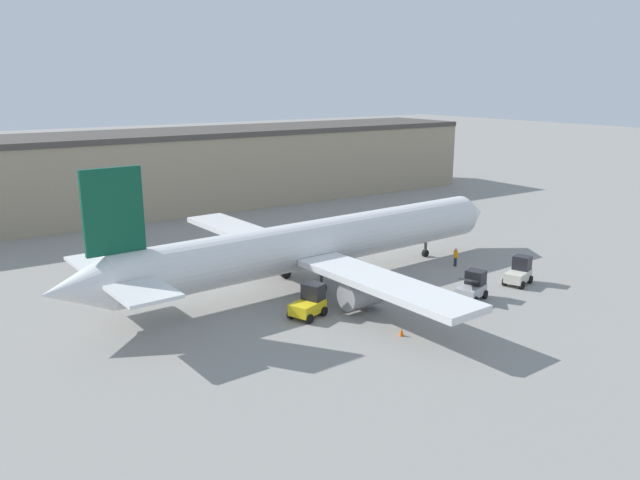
{
  "coord_description": "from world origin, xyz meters",
  "views": [
    {
      "loc": [
        -28.76,
        -42.68,
        16.92
      ],
      "look_at": [
        0.0,
        0.0,
        3.73
      ],
      "focal_mm": 35.0,
      "sensor_mm": 36.0,
      "label": 1
    }
  ],
  "objects_px": {
    "airplane": "(311,245)",
    "ground_crew_worker": "(456,257)",
    "belt_loader_truck": "(472,286)",
    "baggage_tug": "(309,302)",
    "pushback_tug": "(519,272)",
    "safety_cone_near": "(401,332)"
  },
  "relations": [
    {
      "from": "ground_crew_worker",
      "to": "pushback_tug",
      "type": "distance_m",
      "value": 6.79
    },
    {
      "from": "baggage_tug",
      "to": "belt_loader_truck",
      "type": "relative_size",
      "value": 1.01
    },
    {
      "from": "airplane",
      "to": "safety_cone_near",
      "type": "xyz_separation_m",
      "value": [
        -1.03,
        -12.87,
        -3.18
      ]
    },
    {
      "from": "pushback_tug",
      "to": "safety_cone_near",
      "type": "bearing_deg",
      "value": 172.13
    },
    {
      "from": "baggage_tug",
      "to": "belt_loader_truck",
      "type": "bearing_deg",
      "value": -39.21
    },
    {
      "from": "ground_crew_worker",
      "to": "pushback_tug",
      "type": "height_order",
      "value": "pushback_tug"
    },
    {
      "from": "airplane",
      "to": "belt_loader_truck",
      "type": "bearing_deg",
      "value": -53.74
    },
    {
      "from": "belt_loader_truck",
      "to": "ground_crew_worker",
      "type": "bearing_deg",
      "value": 33.59
    },
    {
      "from": "ground_crew_worker",
      "to": "baggage_tug",
      "type": "relative_size",
      "value": 0.57
    },
    {
      "from": "safety_cone_near",
      "to": "pushback_tug",
      "type": "bearing_deg",
      "value": 10.54
    },
    {
      "from": "belt_loader_truck",
      "to": "baggage_tug",
      "type": "bearing_deg",
      "value": 143.49
    },
    {
      "from": "airplane",
      "to": "safety_cone_near",
      "type": "distance_m",
      "value": 13.3
    },
    {
      "from": "airplane",
      "to": "ground_crew_worker",
      "type": "bearing_deg",
      "value": -16.02
    },
    {
      "from": "baggage_tug",
      "to": "pushback_tug",
      "type": "xyz_separation_m",
      "value": [
        19.05,
        -3.66,
        -0.03
      ]
    },
    {
      "from": "airplane",
      "to": "belt_loader_truck",
      "type": "distance_m",
      "value": 13.67
    },
    {
      "from": "airplane",
      "to": "ground_crew_worker",
      "type": "distance_m",
      "value": 14.7
    },
    {
      "from": "airplane",
      "to": "pushback_tug",
      "type": "relative_size",
      "value": 14.39
    },
    {
      "from": "baggage_tug",
      "to": "belt_loader_truck",
      "type": "distance_m",
      "value": 13.46
    },
    {
      "from": "airplane",
      "to": "pushback_tug",
      "type": "bearing_deg",
      "value": -37.18
    },
    {
      "from": "airplane",
      "to": "belt_loader_truck",
      "type": "relative_size",
      "value": 14.44
    },
    {
      "from": "safety_cone_near",
      "to": "baggage_tug",
      "type": "bearing_deg",
      "value": 115.92
    },
    {
      "from": "airplane",
      "to": "safety_cone_near",
      "type": "bearing_deg",
      "value": -97.93
    }
  ]
}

